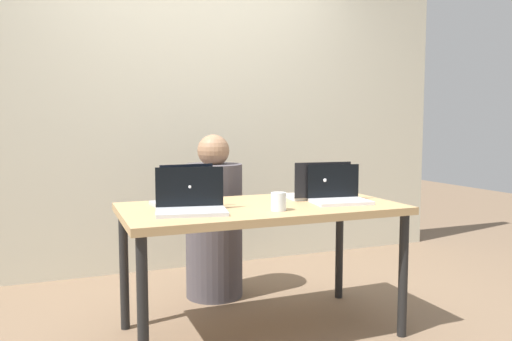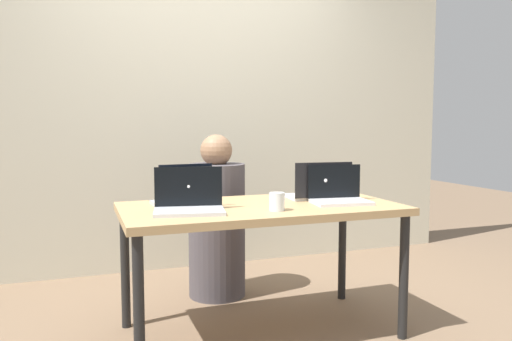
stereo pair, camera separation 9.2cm
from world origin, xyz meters
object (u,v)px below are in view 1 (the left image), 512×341
(laptop_front_right, at_px, (338,194))
(laptop_front_left, at_px, (191,203))
(laptop_back_left, at_px, (182,197))
(water_glass_center, at_px, (279,203))
(laptop_back_right, at_px, (318,190))
(person_at_center, at_px, (214,225))

(laptop_front_right, bearing_deg, laptop_front_left, -172.10)
(laptop_back_left, height_order, water_glass_center, laptop_back_left)
(laptop_front_left, xyz_separation_m, water_glass_center, (0.42, -0.11, -0.01))
(laptop_front_left, bearing_deg, laptop_back_right, 23.27)
(laptop_back_left, relative_size, laptop_front_right, 0.90)
(person_at_center, distance_m, laptop_front_left, 0.87)
(person_at_center, xyz_separation_m, laptop_back_left, (-0.34, -0.56, 0.28))
(laptop_back_left, bearing_deg, laptop_back_right, 174.77)
(laptop_back_right, relative_size, laptop_back_left, 1.21)
(laptop_back_left, bearing_deg, person_at_center, -125.82)
(laptop_back_right, distance_m, laptop_front_right, 0.18)
(person_at_center, xyz_separation_m, laptop_front_right, (0.50, -0.74, 0.28))
(laptop_front_right, distance_m, water_glass_center, 0.43)
(laptop_front_left, height_order, laptop_front_right, laptop_front_left)
(laptop_front_right, xyz_separation_m, water_glass_center, (-0.42, -0.12, -0.01))
(laptop_front_left, bearing_deg, water_glass_center, -4.15)
(laptop_back_left, distance_m, laptop_front_right, 0.86)
(laptop_back_right, relative_size, water_glass_center, 3.95)
(laptop_back_right, xyz_separation_m, laptop_front_left, (-0.81, -0.18, -0.00))
(laptop_back_left, height_order, laptop_front_right, laptop_back_left)
(laptop_back_right, relative_size, laptop_front_left, 0.96)
(laptop_front_left, relative_size, water_glass_center, 4.11)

